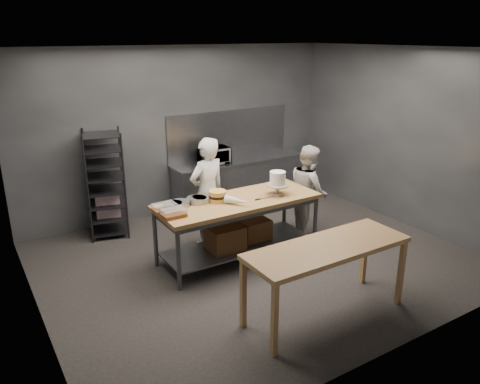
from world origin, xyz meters
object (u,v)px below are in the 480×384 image
object	(u,v)px
near_counter	(327,252)
speed_rack	(106,185)
work_table	(238,222)
chef_behind	(207,193)
chef_right	(308,190)
layer_cake	(217,196)
frosted_cake_stand	(278,180)
microwave	(214,156)

from	to	relation	value
near_counter	speed_rack	bearing A→B (deg)	111.34
work_table	chef_behind	bearing A→B (deg)	103.23
near_counter	chef_right	world-z (taller)	chef_right
chef_right	layer_cake	distance (m)	1.78
work_table	frosted_cake_stand	size ratio (longest dim) A/B	6.80
near_counter	microwave	bearing A→B (deg)	80.81
chef_right	speed_rack	bearing A→B (deg)	80.08
near_counter	microwave	xyz separation A→B (m)	(0.61, 3.78, 0.24)
microwave	chef_behind	bearing A→B (deg)	-122.90
near_counter	layer_cake	distance (m)	1.94
near_counter	chef_behind	distance (m)	2.47
frosted_cake_stand	microwave	bearing A→B (deg)	87.58
near_counter	work_table	bearing A→B (deg)	92.77
work_table	chef_right	size ratio (longest dim) A/B	1.60
chef_behind	microwave	distance (m)	1.58
frosted_cake_stand	layer_cake	world-z (taller)	frosted_cake_stand
near_counter	speed_rack	distance (m)	3.97
work_table	speed_rack	distance (m)	2.34
near_counter	layer_cake	xyz separation A→B (m)	(-0.38, 1.90, 0.19)
chef_behind	microwave	xyz separation A→B (m)	(0.85, 1.32, 0.19)
microwave	work_table	bearing A→B (deg)	-109.58
microwave	layer_cake	distance (m)	2.12
speed_rack	frosted_cake_stand	world-z (taller)	speed_rack
chef_behind	microwave	world-z (taller)	chef_behind
near_counter	microwave	size ratio (longest dim) A/B	3.69
near_counter	chef_right	bearing A→B (deg)	55.26
work_table	speed_rack	bearing A→B (deg)	125.73
chef_behind	layer_cake	bearing A→B (deg)	66.06
work_table	chef_right	world-z (taller)	chef_right
speed_rack	microwave	bearing A→B (deg)	2.23
layer_cake	near_counter	bearing A→B (deg)	-78.81
chef_behind	near_counter	bearing A→B (deg)	85.12
near_counter	microwave	world-z (taller)	microwave
work_table	speed_rack	world-z (taller)	speed_rack
chef_right	microwave	size ratio (longest dim) A/B	2.77
near_counter	chef_behind	size ratio (longest dim) A/B	1.16
speed_rack	chef_behind	size ratio (longest dim) A/B	1.01
work_table	layer_cake	bearing A→B (deg)	163.45
layer_cake	microwave	bearing A→B (deg)	62.31
work_table	chef_right	distance (m)	1.49
work_table	frosted_cake_stand	world-z (taller)	frosted_cake_stand
speed_rack	frosted_cake_stand	xyz separation A→B (m)	(1.97, -2.01, 0.28)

